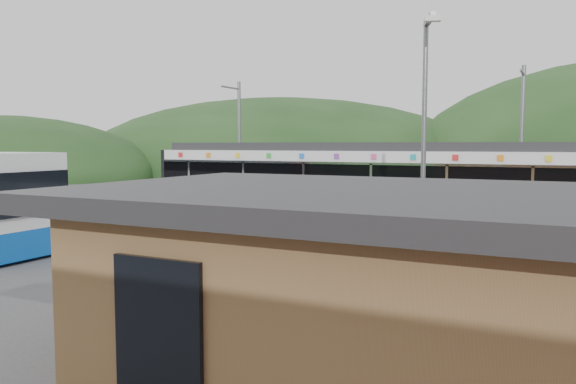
% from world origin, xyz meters
% --- Properties ---
extents(ground, '(120.00, 120.00, 0.00)m').
position_xyz_m(ground, '(0.00, 0.00, 0.00)').
color(ground, '#4C4C4F').
rests_on(ground, ground).
extents(hills, '(146.00, 149.00, 26.00)m').
position_xyz_m(hills, '(6.19, 5.29, 0.00)').
color(hills, '#1E3D19').
rests_on(hills, ground).
extents(platform, '(26.00, 3.20, 0.30)m').
position_xyz_m(platform, '(0.00, 3.30, 0.15)').
color(platform, '#9E9E99').
rests_on(platform, ground).
extents(yellow_line, '(26.00, 0.10, 0.01)m').
position_xyz_m(yellow_line, '(0.00, 2.00, 0.30)').
color(yellow_line, yellow).
rests_on(yellow_line, platform).
extents(train, '(20.44, 3.01, 3.74)m').
position_xyz_m(train, '(1.21, 6.00, 2.06)').
color(train, black).
rests_on(train, ground).
extents(catenary_mast_west, '(0.18, 1.80, 7.00)m').
position_xyz_m(catenary_mast_west, '(-7.00, 8.56, 3.65)').
color(catenary_mast_west, slate).
rests_on(catenary_mast_west, ground).
extents(catenary_mast_east, '(0.18, 1.80, 7.00)m').
position_xyz_m(catenary_mast_east, '(7.00, 8.56, 3.65)').
color(catenary_mast_east, slate).
rests_on(catenary_mast_east, ground).
extents(station_shelter, '(9.20, 6.20, 3.00)m').
position_xyz_m(station_shelter, '(6.00, -9.01, 1.55)').
color(station_shelter, brown).
rests_on(station_shelter, ground).
extents(lamp_post, '(0.51, 1.20, 6.64)m').
position_xyz_m(lamp_post, '(5.63, -3.70, 3.95)').
color(lamp_post, slate).
rests_on(lamp_post, ground).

